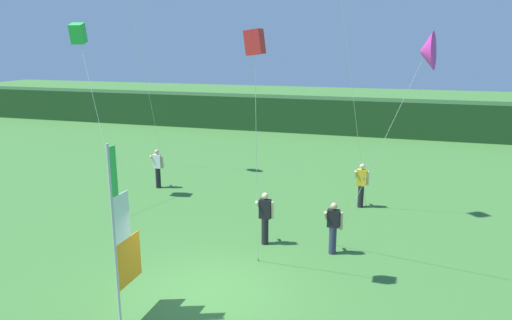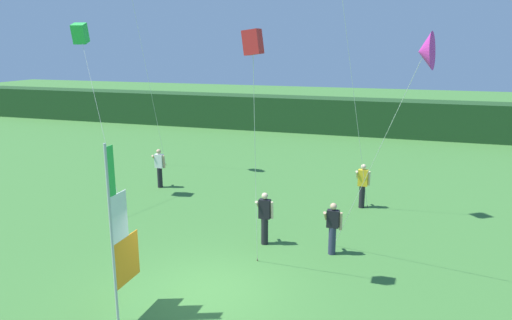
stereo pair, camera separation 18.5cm
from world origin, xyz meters
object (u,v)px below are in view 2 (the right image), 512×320
at_px(banner_flag, 120,235).
at_px(person_near_banner, 363,185).
at_px(kite_red_box_3, 253,44).
at_px(person_far_right, 159,167).
at_px(kite_magenta_delta_4, 425,52).
at_px(kite_green_box_5, 80,34).
at_px(person_far_left, 333,227).
at_px(person_mid_field, 265,217).

height_order(banner_flag, person_near_banner, banner_flag).
bearing_deg(banner_flag, kite_red_box_3, 43.93).
distance_m(person_far_right, kite_magenta_delta_4, 13.05).
bearing_deg(kite_green_box_5, person_near_banner, 10.04).
distance_m(person_far_left, kite_magenta_delta_4, 5.74).
height_order(kite_magenta_delta_4, kite_green_box_5, kite_green_box_5).
relative_size(banner_flag, person_near_banner, 2.39).
bearing_deg(person_far_right, kite_red_box_3, -46.84).
xyz_separation_m(person_near_banner, kite_green_box_5, (-10.72, -1.90, 5.58)).
xyz_separation_m(kite_magenta_delta_4, kite_green_box_5, (-12.42, 4.16, 0.55)).
bearing_deg(kite_red_box_3, kite_magenta_delta_4, 13.27).
relative_size(person_far_left, kite_green_box_5, 0.23).
height_order(person_mid_field, kite_magenta_delta_4, kite_magenta_delta_4).
height_order(person_mid_field, kite_red_box_3, kite_red_box_3).
height_order(person_near_banner, person_far_left, person_near_banner).
bearing_deg(kite_red_box_3, person_far_right, 133.16).
xyz_separation_m(person_far_left, kite_red_box_3, (-1.68, -2.46, 5.27)).
relative_size(person_near_banner, person_far_right, 1.01).
distance_m(kite_red_box_3, kite_magenta_delta_4, 3.93).
bearing_deg(kite_green_box_5, person_far_left, -14.24).
distance_m(banner_flag, person_near_banner, 10.36).
xyz_separation_m(banner_flag, kite_red_box_3, (2.39, 2.30, 4.15)).
bearing_deg(person_near_banner, person_mid_field, -120.28).
relative_size(person_far_right, kite_green_box_5, 0.25).
bearing_deg(person_mid_field, person_far_right, 143.96).
xyz_separation_m(person_near_banner, person_far_left, (-0.45, -4.51, -0.07)).
bearing_deg(person_far_left, kite_magenta_delta_4, -35.98).
bearing_deg(kite_magenta_delta_4, banner_flag, -152.73).
distance_m(person_near_banner, kite_green_box_5, 12.24).
bearing_deg(kite_red_box_3, person_near_banner, 72.98).
bearing_deg(person_far_left, person_near_banner, 84.32).
xyz_separation_m(person_far_left, person_far_right, (-8.25, 4.54, 0.06)).
xyz_separation_m(person_far_left, kite_green_box_5, (-10.28, 2.61, 5.65)).
bearing_deg(person_near_banner, kite_magenta_delta_4, -74.40).
xyz_separation_m(person_far_right, kite_red_box_3, (6.56, -7.00, 5.21)).
height_order(banner_flag, kite_red_box_3, kite_red_box_3).
distance_m(person_mid_field, person_far_left, 2.13).
relative_size(person_near_banner, kite_magenta_delta_4, 0.27).
height_order(kite_red_box_3, kite_magenta_delta_4, kite_red_box_3).
bearing_deg(kite_green_box_5, kite_magenta_delta_4, -18.53).
relative_size(banner_flag, kite_green_box_5, 0.60).
relative_size(person_mid_field, kite_magenta_delta_4, 0.26).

